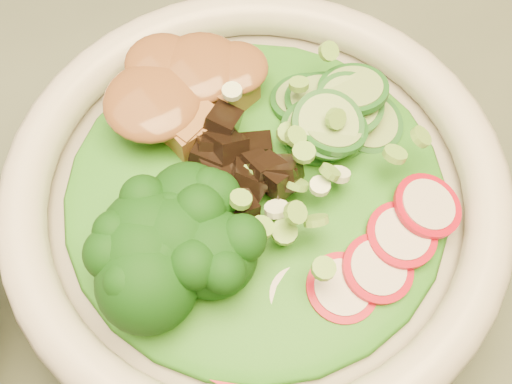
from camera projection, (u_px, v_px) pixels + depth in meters
dining_table at (144, 374)px, 0.53m from camera, size 1.20×0.80×0.75m
salad_bowl at (256, 208)px, 0.42m from camera, size 0.29×0.29×0.08m
lettuce_bed at (256, 191)px, 0.40m from camera, size 0.22×0.22×0.03m
broccoli_florets at (164, 258)px, 0.36m from camera, size 0.10×0.09×0.05m
radish_slices at (353, 270)px, 0.37m from camera, size 0.12×0.07×0.02m
cucumber_slices at (345, 109)px, 0.41m from camera, size 0.09×0.09×0.04m
mushroom_heap at (240, 163)px, 0.39m from camera, size 0.09×0.09×0.04m
tofu_cubes at (178, 104)px, 0.41m from camera, size 0.11×0.08×0.04m
peanut_sauce at (176, 90)px, 0.40m from camera, size 0.07×0.06×0.02m
scallion_garnish at (256, 168)px, 0.38m from camera, size 0.21×0.21×0.03m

